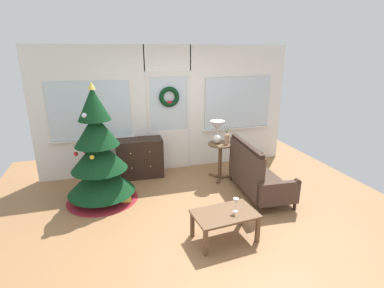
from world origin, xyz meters
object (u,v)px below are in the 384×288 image
christmas_tree (99,160)px  flower_vase (227,138)px  dresser_cabinet (140,158)px  side_table (220,154)px  settee_sofa (255,175)px  wine_glass (236,202)px  gift_box (126,197)px  table_lamp (217,129)px  coffee_table (225,217)px

christmas_tree → flower_vase: (2.34, 0.17, 0.12)m
dresser_cabinet → side_table: 1.60m
settee_sofa → wine_glass: bearing=-128.9°
settee_sofa → side_table: settee_sofa is taller
wine_glass → flower_vase: bearing=71.2°
dresser_cabinet → gift_box: bearing=-110.0°
table_lamp → wine_glass: (-0.45, -1.89, -0.48)m
side_table → wine_glass: (-0.51, -1.85, 0.02)m
table_lamp → flower_vase: table_lamp is taller
wine_glass → dresser_cabinet: bearing=112.0°
dresser_cabinet → coffee_table: size_ratio=1.03×
christmas_tree → side_table: 2.26m
flower_vase → gift_box: flower_vase is taller
coffee_table → table_lamp: bearing=72.4°
dresser_cabinet → side_table: bearing=-20.9°
coffee_table → wine_glass: bearing=-2.2°
settee_sofa → gift_box: (-2.20, 0.35, -0.30)m
side_table → wine_glass: side_table is taller
flower_vase → coffee_table: bearing=-113.0°
side_table → christmas_tree: bearing=-174.2°
side_table → flower_vase: (0.10, -0.06, 0.33)m
dresser_cabinet → table_lamp: (1.43, -0.53, 0.63)m
side_table → gift_box: (-1.86, -0.44, -0.44)m
table_lamp → coffee_table: 2.09m
dresser_cabinet → flower_vase: size_ratio=2.62×
wine_glass → gift_box: (-1.35, 1.41, -0.45)m
christmas_tree → dresser_cabinet: christmas_tree is taller
coffee_table → gift_box: 1.87m
christmas_tree → gift_box: size_ratio=12.36×
christmas_tree → side_table: (2.24, 0.23, -0.21)m
flower_vase → coffee_table: size_ratio=0.40×
christmas_tree → coffee_table: size_ratio=2.25×
side_table → table_lamp: 0.51m
christmas_tree → coffee_table: (1.58, -1.62, -0.39)m
side_table → gift_box: size_ratio=4.55×
christmas_tree → table_lamp: (2.18, 0.27, 0.29)m
christmas_tree → wine_glass: christmas_tree is taller
christmas_tree → gift_box: (0.38, -0.21, -0.65)m
gift_box → dresser_cabinet: bearing=70.0°
settee_sofa → wine_glass: 1.37m
coffee_table → wine_glass: wine_glass is taller
coffee_table → gift_box: coffee_table is taller
settee_sofa → side_table: bearing=113.7°
christmas_tree → gift_box: 0.78m
wine_glass → gift_box: wine_glass is taller
christmas_tree → settee_sofa: (2.58, -0.56, -0.35)m
settee_sofa → wine_glass: settee_sofa is taller
christmas_tree → flower_vase: bearing=4.1°
coffee_table → flower_vase: bearing=67.0°
christmas_tree → dresser_cabinet: size_ratio=2.18×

